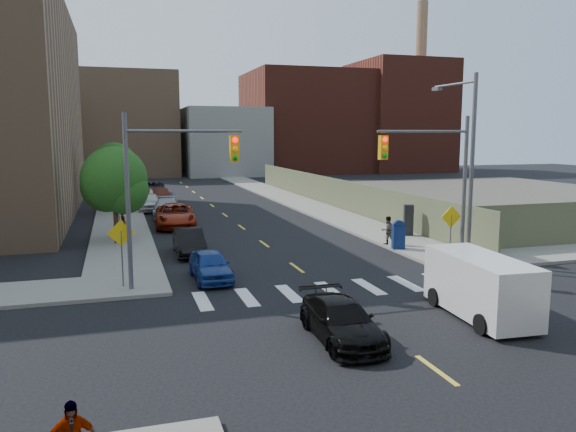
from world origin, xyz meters
TOP-DOWN VIEW (x-y plane):
  - ground at (0.00, 0.00)m, footprint 160.00×160.00m
  - sidewalk_nw at (-7.75, 41.50)m, footprint 3.50×73.00m
  - sidewalk_ne at (7.75, 41.50)m, footprint 3.50×73.00m
  - fence_north at (9.60, 28.00)m, footprint 0.12×44.00m
  - gravel_lot at (28.00, 30.00)m, footprint 36.00×42.00m
  - bg_bldg_west at (-22.00, 70.00)m, footprint 14.00×18.00m
  - bg_bldg_midwest at (-6.00, 72.00)m, footprint 14.00×16.00m
  - bg_bldg_center at (8.00, 70.00)m, footprint 12.00×16.00m
  - bg_bldg_east at (22.00, 72.00)m, footprint 18.00×18.00m
  - bg_bldg_fareast at (38.00, 70.00)m, footprint 14.00×16.00m
  - smokestack at (42.00, 70.00)m, footprint 1.80×1.80m
  - signal_nw at (-5.98, 6.00)m, footprint 4.59×0.30m
  - signal_ne at (5.98, 6.00)m, footprint 4.59×0.30m
  - streetlight_ne at (8.20, 6.90)m, footprint 0.25×3.70m
  - warn_sign_nw at (-7.80, 6.50)m, footprint 1.06×0.06m
  - warn_sign_ne at (7.20, 6.50)m, footprint 1.06×0.06m
  - warn_sign_midwest at (-7.80, 20.00)m, footprint 1.06×0.06m
  - tree_west_near at (-8.00, 16.05)m, footprint 3.66×3.64m
  - tree_west_far at (-8.00, 31.05)m, footprint 3.66×3.64m
  - parked_car_blue at (-4.20, 7.00)m, footprint 1.56×3.78m
  - parked_car_black at (-4.43, 12.41)m, footprint 1.48×4.07m
  - parked_car_red at (-4.20, 21.50)m, footprint 3.00×5.77m
  - parked_car_silver at (-4.34, 26.16)m, footprint 2.48×5.06m
  - parked_car_white at (-5.39, 29.95)m, footprint 2.01×4.38m
  - parked_car_maroon at (-4.20, 34.97)m, footprint 1.69×4.08m
  - parked_car_grey at (-4.20, 42.94)m, footprint 2.52×4.84m
  - black_sedan at (-1.57, -1.22)m, footprint 1.81×4.25m
  - cargo_van at (3.77, -0.45)m, footprint 2.19×4.76m
  - mailbox at (6.30, 9.95)m, footprint 0.71×0.60m
  - payphone at (8.77, 13.34)m, footprint 0.67×0.60m
  - pedestrian_west at (-7.60, 17.70)m, footprint 0.52×0.66m
  - pedestrian_east at (6.30, 11.22)m, footprint 0.78×0.62m

SIDE VIEW (x-z plane):
  - ground at x=0.00m, z-range 0.00..0.00m
  - gravel_lot at x=28.00m, z-range 0.00..0.06m
  - sidewalk_nw at x=-7.75m, z-range 0.00..0.15m
  - sidewalk_ne at x=7.75m, z-range 0.00..0.15m
  - black_sedan at x=-1.57m, z-range 0.00..1.22m
  - parked_car_blue at x=-4.20m, z-range 0.00..1.28m
  - parked_car_grey at x=-4.20m, z-range 0.00..1.30m
  - parked_car_maroon at x=-4.20m, z-range 0.00..1.31m
  - parked_car_black at x=-4.43m, z-range 0.00..1.33m
  - parked_car_silver at x=-4.34m, z-range 0.00..1.42m
  - parked_car_white at x=-5.39m, z-range 0.00..1.45m
  - parked_car_red at x=-4.20m, z-range 0.00..1.55m
  - mailbox at x=6.30m, z-range 0.13..1.66m
  - pedestrian_east at x=6.30m, z-range 0.15..1.70m
  - pedestrian_west at x=-7.60m, z-range 0.15..1.74m
  - payphone at x=8.77m, z-range 0.15..2.00m
  - cargo_van at x=3.77m, z-range 0.05..2.18m
  - fence_north at x=9.60m, z-range 0.00..2.50m
  - warn_sign_nw at x=-7.80m, z-range 0.58..3.41m
  - warn_sign_ne at x=7.20m, z-range 0.58..3.41m
  - warn_sign_midwest at x=-7.80m, z-range 0.58..3.41m
  - tree_west_near at x=-8.00m, z-range 0.72..6.24m
  - tree_west_far at x=-8.00m, z-range 0.72..6.24m
  - signal_nw at x=-5.98m, z-range 1.03..8.03m
  - signal_ne at x=5.98m, z-range 1.03..8.03m
  - bg_bldg_center at x=8.00m, z-range 0.00..10.00m
  - streetlight_ne at x=8.20m, z-range 0.72..9.72m
  - bg_bldg_west at x=-22.00m, z-range 0.00..12.00m
  - bg_bldg_midwest at x=-6.00m, z-range 0.00..15.00m
  - bg_bldg_east at x=22.00m, z-range 0.00..16.00m
  - bg_bldg_fareast at x=38.00m, z-range 0.00..18.00m
  - smokestack at x=42.00m, z-range 0.00..28.00m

